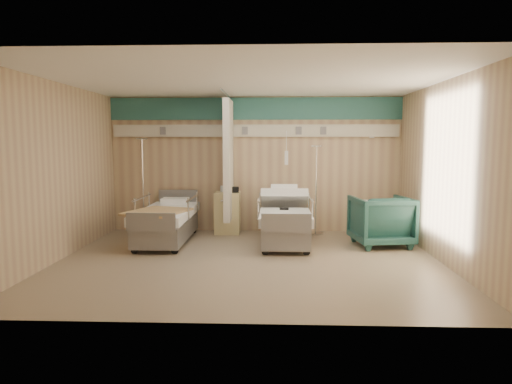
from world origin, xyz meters
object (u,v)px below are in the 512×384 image
bedside_cabinet (228,213)px  visitor_armchair (381,221)px  bed_left (167,226)px  iv_stand_left (144,213)px  iv_stand_right (316,216)px  bed_right (285,226)px

bedside_cabinet → visitor_armchair: (2.88, -1.02, 0.03)m
bed_left → iv_stand_left: size_ratio=1.11×
bedside_cabinet → visitor_armchair: visitor_armchair is taller
bedside_cabinet → iv_stand_right: bearing=-0.4°
visitor_armchair → bed_left: bearing=-10.2°
bedside_cabinet → visitor_armchair: size_ratio=0.85×
bedside_cabinet → iv_stand_right: iv_stand_right is taller
bed_left → bedside_cabinet: size_ratio=2.54×
visitor_armchair → iv_stand_right: size_ratio=0.56×
bedside_cabinet → iv_stand_right: 1.80m
bed_right → bed_left: size_ratio=1.00×
bed_right → visitor_armchair: bearing=-4.0°
bed_right → bedside_cabinet: bearing=142.0°
iv_stand_right → iv_stand_left: bearing=178.7°
iv_stand_left → bed_right: bearing=-18.4°
iv_stand_left → bed_left: bearing=-53.9°
bed_left → iv_stand_right: bearing=17.3°
bed_right → iv_stand_left: 3.07m
bed_right → iv_stand_right: size_ratio=1.20×
bed_right → bedside_cabinet: bedside_cabinet is taller
bed_left → visitor_armchair: visitor_armchair is taller
bed_right → iv_stand_left: iv_stand_left is taller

